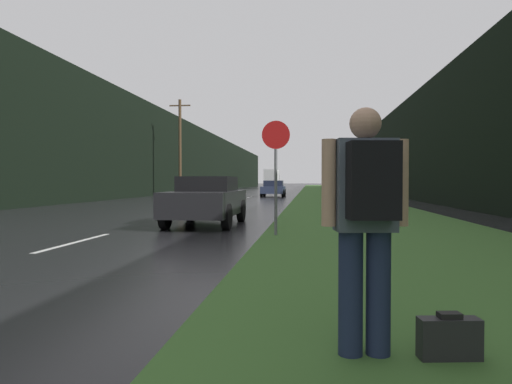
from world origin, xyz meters
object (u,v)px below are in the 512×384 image
(delivery_truck, at_px, (272,179))
(hitchhiker_with_backpack, at_px, (366,215))
(stop_sign, at_px, (276,166))
(suitcase, at_px, (449,339))
(car_passing_near, at_px, (207,200))
(car_passing_far, at_px, (273,189))

(delivery_truck, bearing_deg, hitchhiker_with_backpack, -84.88)
(stop_sign, relative_size, suitcase, 6.05)
(car_passing_near, height_order, car_passing_far, car_passing_near)
(stop_sign, xyz_separation_m, car_passing_far, (-2.19, 27.39, -0.95))
(hitchhiker_with_backpack, height_order, car_passing_far, hitchhiker_with_backpack)
(suitcase, relative_size, car_passing_far, 0.11)
(hitchhiker_with_backpack, distance_m, car_passing_far, 34.85)
(hitchhiker_with_backpack, bearing_deg, suitcase, -5.61)
(stop_sign, xyz_separation_m, car_passing_near, (-2.19, 2.43, -0.90))
(hitchhiker_with_backpack, relative_size, car_passing_far, 0.45)
(hitchhiker_with_backpack, bearing_deg, delivery_truck, 87.09)
(stop_sign, distance_m, suitcase, 7.62)
(suitcase, relative_size, delivery_truck, 0.05)
(hitchhiker_with_backpack, relative_size, suitcase, 4.05)
(car_passing_far, bearing_deg, hitchhiker_with_backpack, 95.54)
(car_passing_near, xyz_separation_m, car_passing_far, (0.00, 24.97, -0.05))
(stop_sign, distance_m, car_passing_near, 3.39)
(stop_sign, xyz_separation_m, suitcase, (1.75, -7.27, -1.47))
(stop_sign, relative_size, delivery_truck, 0.31)
(car_passing_near, xyz_separation_m, delivery_truck, (-3.74, 69.56, 1.07))
(hitchhiker_with_backpack, distance_m, delivery_truck, 79.60)
(stop_sign, bearing_deg, delivery_truck, 94.71)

